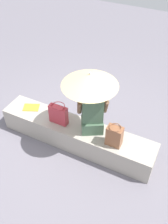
{
  "coord_description": "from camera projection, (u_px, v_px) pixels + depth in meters",
  "views": [
    {
      "loc": [
        1.47,
        -2.62,
        3.42
      ],
      "look_at": [
        0.14,
        0.02,
        0.77
      ],
      "focal_mm": 40.78,
      "sensor_mm": 36.0,
      "label": 1
    }
  ],
  "objects": [
    {
      "name": "tote_bag_canvas",
      "position": [
        58.0,
        114.0,
        4.18
      ],
      "size": [
        0.32,
        0.23,
        0.36
      ],
      "color": "#B2333D",
      "rests_on": "stone_bench"
    },
    {
      "name": "ground_plane",
      "position": [
        77.0,
        143.0,
        4.51
      ],
      "size": [
        14.0,
        14.0,
        0.0
      ],
      "primitive_type": "plane",
      "color": "slate"
    },
    {
      "name": "person_seated",
      "position": [
        93.0,
        112.0,
        3.91
      ],
      "size": [
        0.51,
        0.41,
        0.9
      ],
      "color": "#47664C",
      "rests_on": "stone_bench"
    },
    {
      "name": "handbag_black",
      "position": [
        114.0,
        136.0,
        3.82
      ],
      "size": [
        0.24,
        0.18,
        0.37
      ],
      "color": "brown",
      "rests_on": "stone_bench"
    },
    {
      "name": "parasol",
      "position": [
        90.0,
        80.0,
        3.57
      ],
      "size": [
        0.84,
        0.84,
        1.08
      ],
      "color": "#B7B7BC",
      "rests_on": "stone_bench"
    },
    {
      "name": "stone_bench",
      "position": [
        76.0,
        135.0,
        4.37
      ],
      "size": [
        2.72,
        0.5,
        0.42
      ],
      "primitive_type": "cube",
      "color": "#A8A093",
      "rests_on": "ground"
    },
    {
      "name": "magazine",
      "position": [
        31.0,
        107.0,
        4.58
      ],
      "size": [
        0.34,
        0.3,
        0.01
      ],
      "primitive_type": "cube",
      "rotation": [
        0.0,
        0.0,
        0.42
      ],
      "color": "gold",
      "rests_on": "stone_bench"
    }
  ]
}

